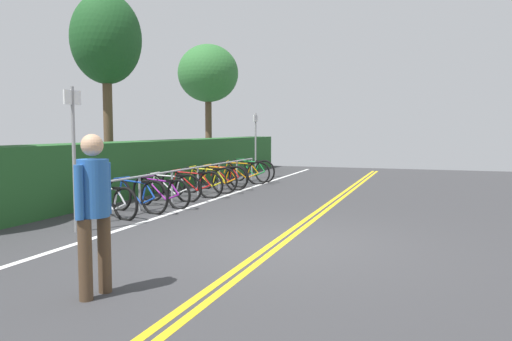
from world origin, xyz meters
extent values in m
cube|color=#353538|center=(0.00, 0.00, -0.03)|extent=(31.53, 13.74, 0.05)
cube|color=gold|center=(0.00, -0.08, 0.00)|extent=(28.37, 0.10, 0.00)
cube|color=gold|center=(0.00, 0.08, 0.00)|extent=(28.37, 0.10, 0.00)
cube|color=white|center=(0.00, 2.91, 0.00)|extent=(28.37, 0.12, 0.00)
cylinder|color=#9EA0A5|center=(0.48, 3.67, 0.37)|extent=(0.05, 0.05, 0.75)
cylinder|color=#9EA0A5|center=(1.89, 3.67, 0.37)|extent=(0.05, 0.05, 0.75)
cylinder|color=#9EA0A5|center=(3.30, 3.67, 0.37)|extent=(0.05, 0.05, 0.75)
cylinder|color=#9EA0A5|center=(4.71, 3.67, 0.37)|extent=(0.05, 0.05, 0.75)
cylinder|color=#9EA0A5|center=(6.12, 3.67, 0.37)|extent=(0.05, 0.05, 0.75)
cylinder|color=#9EA0A5|center=(7.53, 3.67, 0.37)|extent=(0.05, 0.05, 0.75)
cylinder|color=#9EA0A5|center=(8.94, 3.67, 0.37)|extent=(0.05, 0.05, 0.75)
cylinder|color=#9EA0A5|center=(4.71, 3.67, 0.75)|extent=(8.46, 0.04, 0.04)
torus|color=black|center=(1.09, 4.27, 0.31)|extent=(0.21, 0.67, 0.68)
torus|color=black|center=(0.88, 3.34, 0.31)|extent=(0.21, 0.67, 0.68)
cylinder|color=silver|center=(1.01, 3.92, 0.39)|extent=(0.16, 0.54, 0.46)
cylinder|color=silver|center=(1.00, 3.86, 0.59)|extent=(0.18, 0.64, 0.07)
cylinder|color=silver|center=(0.94, 3.61, 0.37)|extent=(0.07, 0.16, 0.42)
cylinder|color=silver|center=(0.92, 3.51, 0.24)|extent=(0.11, 0.35, 0.17)
cylinder|color=silver|center=(0.90, 3.45, 0.44)|extent=(0.09, 0.24, 0.29)
cylinder|color=silver|center=(1.08, 4.22, 0.46)|extent=(0.06, 0.13, 0.31)
cube|color=black|center=(0.92, 3.55, 0.61)|extent=(0.12, 0.21, 0.05)
cylinder|color=silver|center=(1.07, 4.18, 0.66)|extent=(0.45, 0.13, 0.03)
torus|color=black|center=(1.85, 4.16, 0.34)|extent=(0.18, 0.74, 0.74)
torus|color=black|center=(1.67, 3.18, 0.34)|extent=(0.18, 0.74, 0.74)
cylinder|color=#1947B7|center=(1.78, 3.79, 0.43)|extent=(0.13, 0.57, 0.50)
cylinder|color=#1947B7|center=(1.77, 3.73, 0.65)|extent=(0.15, 0.68, 0.07)
cylinder|color=#1947B7|center=(1.72, 3.46, 0.41)|extent=(0.06, 0.17, 0.45)
cylinder|color=#1947B7|center=(1.70, 3.35, 0.26)|extent=(0.10, 0.37, 0.19)
cylinder|color=#1947B7|center=(1.69, 3.29, 0.48)|extent=(0.08, 0.25, 0.31)
cylinder|color=#1947B7|center=(1.84, 4.11, 0.50)|extent=(0.06, 0.14, 0.33)
cube|color=black|center=(1.71, 3.39, 0.66)|extent=(0.11, 0.21, 0.05)
cylinder|color=#1947B7|center=(1.83, 4.06, 0.71)|extent=(0.46, 0.11, 0.03)
torus|color=black|center=(2.70, 4.09, 0.32)|extent=(0.22, 0.68, 0.69)
torus|color=black|center=(2.44, 3.03, 0.32)|extent=(0.22, 0.68, 0.69)
cylinder|color=purple|center=(2.60, 3.69, 0.40)|extent=(0.18, 0.61, 0.47)
cylinder|color=purple|center=(2.59, 3.62, 0.60)|extent=(0.21, 0.73, 0.07)
cylinder|color=purple|center=(2.51, 3.33, 0.38)|extent=(0.08, 0.18, 0.42)
cylinder|color=purple|center=(2.48, 3.22, 0.25)|extent=(0.13, 0.39, 0.18)
cylinder|color=purple|center=(2.47, 3.15, 0.45)|extent=(0.10, 0.27, 0.29)
cylinder|color=purple|center=(2.69, 4.04, 0.47)|extent=(0.07, 0.15, 0.31)
cube|color=black|center=(2.50, 3.26, 0.61)|extent=(0.13, 0.21, 0.05)
cylinder|color=purple|center=(2.67, 3.98, 0.67)|extent=(0.45, 0.14, 0.03)
torus|color=black|center=(3.37, 4.28, 0.33)|extent=(0.11, 0.71, 0.71)
torus|color=black|center=(3.44, 3.31, 0.33)|extent=(0.11, 0.71, 0.71)
cylinder|color=white|center=(3.40, 3.91, 0.41)|extent=(0.08, 0.56, 0.48)
cylinder|color=white|center=(3.40, 3.85, 0.62)|extent=(0.09, 0.67, 0.07)
cylinder|color=white|center=(3.42, 3.58, 0.39)|extent=(0.05, 0.16, 0.43)
cylinder|color=white|center=(3.43, 3.48, 0.25)|extent=(0.06, 0.36, 0.18)
cylinder|color=white|center=(3.43, 3.41, 0.47)|extent=(0.05, 0.25, 0.30)
cylinder|color=white|center=(3.37, 4.23, 0.48)|extent=(0.05, 0.13, 0.32)
cube|color=black|center=(3.43, 3.52, 0.63)|extent=(0.09, 0.21, 0.05)
cylinder|color=white|center=(3.38, 4.18, 0.69)|extent=(0.46, 0.06, 0.03)
torus|color=black|center=(4.23, 4.16, 0.33)|extent=(0.06, 0.72, 0.72)
torus|color=black|center=(4.24, 3.09, 0.33)|extent=(0.06, 0.72, 0.72)
cylinder|color=red|center=(4.24, 3.76, 0.42)|extent=(0.04, 0.61, 0.49)
cylinder|color=red|center=(4.24, 3.69, 0.63)|extent=(0.04, 0.73, 0.07)
cylinder|color=red|center=(4.24, 3.40, 0.40)|extent=(0.04, 0.17, 0.44)
cylinder|color=red|center=(4.24, 3.28, 0.26)|extent=(0.04, 0.39, 0.18)
cylinder|color=red|center=(4.24, 3.21, 0.47)|extent=(0.04, 0.26, 0.31)
cylinder|color=red|center=(4.23, 4.11, 0.49)|extent=(0.04, 0.14, 0.33)
cube|color=black|center=(4.24, 3.33, 0.64)|extent=(0.08, 0.20, 0.05)
cylinder|color=red|center=(4.23, 4.05, 0.70)|extent=(0.46, 0.03, 0.03)
torus|color=black|center=(5.10, 4.12, 0.35)|extent=(0.12, 0.75, 0.75)
torus|color=black|center=(5.19, 3.10, 0.35)|extent=(0.12, 0.75, 0.75)
cylinder|color=yellow|center=(5.13, 3.74, 0.44)|extent=(0.09, 0.58, 0.51)
cylinder|color=yellow|center=(5.14, 3.67, 0.66)|extent=(0.10, 0.69, 0.07)
cylinder|color=yellow|center=(5.16, 3.39, 0.42)|extent=(0.05, 0.17, 0.46)
cylinder|color=yellow|center=(5.17, 3.28, 0.27)|extent=(0.07, 0.37, 0.19)
cylinder|color=yellow|center=(5.18, 3.21, 0.50)|extent=(0.06, 0.25, 0.32)
cylinder|color=yellow|center=(5.10, 4.06, 0.51)|extent=(0.05, 0.14, 0.34)
cube|color=black|center=(5.17, 3.33, 0.67)|extent=(0.10, 0.21, 0.05)
cylinder|color=yellow|center=(5.10, 4.01, 0.73)|extent=(0.46, 0.07, 0.03)
torus|color=black|center=(6.04, 4.10, 0.34)|extent=(0.09, 0.74, 0.74)
torus|color=black|center=(5.99, 3.08, 0.34)|extent=(0.09, 0.74, 0.74)
cylinder|color=orange|center=(6.02, 3.72, 0.42)|extent=(0.06, 0.59, 0.50)
cylinder|color=orange|center=(6.02, 3.65, 0.65)|extent=(0.06, 0.70, 0.07)
cylinder|color=orange|center=(6.01, 3.37, 0.41)|extent=(0.04, 0.17, 0.45)
cylinder|color=orange|center=(6.00, 3.26, 0.26)|extent=(0.05, 0.37, 0.19)
cylinder|color=orange|center=(6.00, 3.19, 0.48)|extent=(0.05, 0.25, 0.31)
cylinder|color=orange|center=(6.04, 4.05, 0.50)|extent=(0.04, 0.14, 0.33)
cube|color=black|center=(6.00, 3.31, 0.66)|extent=(0.09, 0.20, 0.05)
cylinder|color=orange|center=(6.03, 4.00, 0.71)|extent=(0.46, 0.05, 0.03)
torus|color=black|center=(6.79, 4.24, 0.31)|extent=(0.12, 0.69, 0.68)
torus|color=black|center=(6.70, 3.28, 0.31)|extent=(0.12, 0.69, 0.68)
cylinder|color=red|center=(6.76, 3.88, 0.39)|extent=(0.08, 0.55, 0.47)
cylinder|color=red|center=(6.75, 3.82, 0.60)|extent=(0.09, 0.65, 0.07)
cylinder|color=red|center=(6.73, 3.55, 0.38)|extent=(0.05, 0.16, 0.42)
cylinder|color=red|center=(6.72, 3.45, 0.24)|extent=(0.07, 0.35, 0.17)
cylinder|color=red|center=(6.71, 3.39, 0.45)|extent=(0.06, 0.24, 0.29)
cylinder|color=red|center=(6.78, 4.19, 0.46)|extent=(0.05, 0.13, 0.31)
cube|color=black|center=(6.72, 3.49, 0.61)|extent=(0.10, 0.21, 0.05)
cylinder|color=red|center=(6.78, 4.14, 0.66)|extent=(0.46, 0.07, 0.03)
torus|color=black|center=(7.42, 4.06, 0.35)|extent=(0.26, 0.75, 0.76)
torus|color=black|center=(7.71, 3.00, 0.35)|extent=(0.26, 0.75, 0.76)
cylinder|color=orange|center=(7.53, 3.66, 0.44)|extent=(0.20, 0.61, 0.52)
cylinder|color=orange|center=(7.55, 3.59, 0.67)|extent=(0.23, 0.73, 0.07)
cylinder|color=orange|center=(7.63, 3.30, 0.42)|extent=(0.08, 0.18, 0.47)
cylinder|color=orange|center=(7.66, 3.19, 0.27)|extent=(0.14, 0.39, 0.19)
cylinder|color=orange|center=(7.68, 3.12, 0.50)|extent=(0.11, 0.27, 0.32)
cylinder|color=orange|center=(7.43, 4.01, 0.52)|extent=(0.07, 0.15, 0.35)
cube|color=black|center=(7.65, 3.23, 0.68)|extent=(0.13, 0.21, 0.05)
cylinder|color=orange|center=(7.45, 3.95, 0.74)|extent=(0.45, 0.15, 0.03)
torus|color=black|center=(8.55, 4.05, 0.36)|extent=(0.20, 0.77, 0.77)
torus|color=black|center=(8.34, 2.99, 0.36)|extent=(0.20, 0.77, 0.77)
cylinder|color=#198C38|center=(8.47, 3.65, 0.45)|extent=(0.15, 0.61, 0.53)
cylinder|color=#198C38|center=(8.46, 3.58, 0.68)|extent=(0.18, 0.72, 0.07)
cylinder|color=#198C38|center=(8.40, 3.29, 0.43)|extent=(0.07, 0.18, 0.47)
cylinder|color=#198C38|center=(8.38, 3.18, 0.28)|extent=(0.11, 0.39, 0.19)
cylinder|color=#198C38|center=(8.36, 3.11, 0.51)|extent=(0.09, 0.27, 0.33)
cylinder|color=#198C38|center=(8.54, 3.99, 0.53)|extent=(0.06, 0.15, 0.35)
cube|color=black|center=(8.39, 3.23, 0.69)|extent=(0.12, 0.21, 0.05)
cylinder|color=#198C38|center=(8.53, 3.94, 0.75)|extent=(0.46, 0.12, 0.03)
cylinder|color=#4C3826|center=(-2.82, 1.09, 0.42)|extent=(0.14, 0.14, 0.84)
cylinder|color=#4C3826|center=(-3.10, 1.11, 0.42)|extent=(0.14, 0.14, 0.84)
cylinder|color=#2659A5|center=(-2.96, 1.10, 1.14)|extent=(0.32, 0.32, 0.60)
sphere|color=tan|center=(-2.96, 1.10, 1.58)|extent=(0.23, 0.23, 0.23)
cylinder|color=#2659A5|center=(-2.77, 1.08, 1.12)|extent=(0.09, 0.09, 0.55)
cylinder|color=#2659A5|center=(-3.16, 1.12, 1.12)|extent=(0.09, 0.09, 0.55)
cylinder|color=gray|center=(-0.35, 3.50, 1.23)|extent=(0.06, 0.06, 2.46)
cube|color=white|center=(-0.35, 3.50, 2.28)|extent=(0.36, 0.07, 0.24)
cylinder|color=gray|center=(9.57, 3.75, 1.17)|extent=(0.06, 0.06, 2.34)
cube|color=white|center=(9.57, 3.75, 2.16)|extent=(0.36, 0.05, 0.24)
cube|color=#235626|center=(6.21, 5.41, 0.71)|extent=(17.46, 1.08, 1.43)
cylinder|color=brown|center=(5.10, 6.75, 1.60)|extent=(0.27, 0.27, 3.20)
ellipsoid|color=#1C4C21|center=(5.10, 6.75, 4.36)|extent=(2.03, 2.03, 2.60)
cylinder|color=brown|center=(13.21, 7.28, 1.56)|extent=(0.29, 0.29, 3.11)
ellipsoid|color=#2D6B30|center=(13.21, 7.28, 4.26)|extent=(2.69, 2.69, 2.55)
camera|label=1|loc=(-7.18, -2.16, 1.74)|focal=34.75mm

